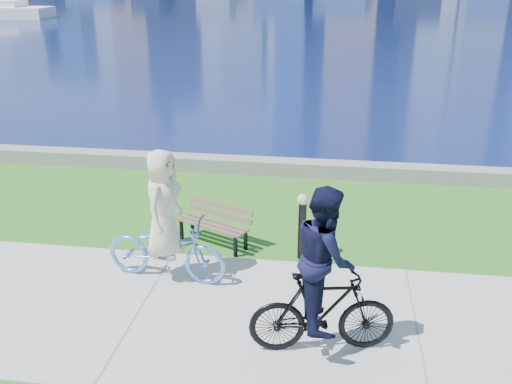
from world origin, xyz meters
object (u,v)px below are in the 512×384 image
cyclist_woman (165,233)px  cyclist_man (324,286)px  bollard_lamp (302,222)px  park_bench (215,221)px

cyclist_woman → cyclist_man: (2.54, -1.51, 0.16)m
bollard_lamp → cyclist_man: cyclist_man is taller
cyclist_man → bollard_lamp: bearing=-1.1°
park_bench → cyclist_man: bearing=-29.8°
park_bench → cyclist_woman: cyclist_woman is taller
bollard_lamp → cyclist_man: bearing=-80.1°
park_bench → cyclist_woman: 1.51m
bollard_lamp → cyclist_woman: bearing=-153.8°
bollard_lamp → cyclist_man: (0.44, -2.54, 0.30)m
park_bench → bollard_lamp: (1.59, -0.34, 0.24)m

